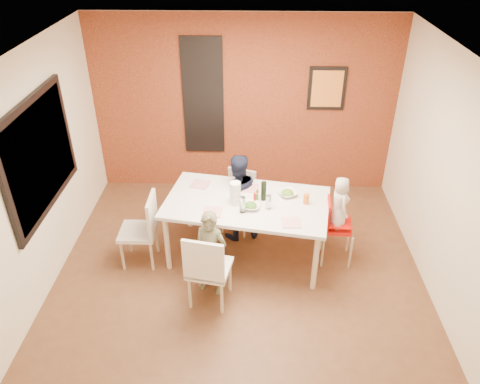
{
  "coord_description": "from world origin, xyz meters",
  "views": [
    {
      "loc": [
        0.14,
        -4.35,
        3.92
      ],
      "look_at": [
        0.0,
        0.3,
        1.05
      ],
      "focal_mm": 35.0,
      "sensor_mm": 36.0,
      "label": 1
    }
  ],
  "objects_px": {
    "child_far": "(237,198)",
    "wine_bottle": "(264,191)",
    "chair_far": "(239,197)",
    "paper_towel_roll": "(235,193)",
    "dining_table": "(247,206)",
    "chair_left": "(144,227)",
    "high_chair": "(335,225)",
    "chair_near": "(207,268)",
    "toddler": "(340,203)",
    "child_near": "(211,254)"
  },
  "relations": [
    {
      "from": "chair_near",
      "to": "high_chair",
      "type": "distance_m",
      "value": 1.74
    },
    {
      "from": "child_far",
      "to": "toddler",
      "type": "distance_m",
      "value": 1.36
    },
    {
      "from": "high_chair",
      "to": "toddler",
      "type": "xyz_separation_m",
      "value": [
        0.02,
        -0.0,
        0.33
      ]
    },
    {
      "from": "chair_far",
      "to": "toddler",
      "type": "bearing_deg",
      "value": -10.4
    },
    {
      "from": "toddler",
      "to": "paper_towel_roll",
      "type": "bearing_deg",
      "value": 77.1
    },
    {
      "from": "high_chair",
      "to": "child_far",
      "type": "height_order",
      "value": "child_far"
    },
    {
      "from": "chair_near",
      "to": "high_chair",
      "type": "xyz_separation_m",
      "value": [
        1.51,
        0.86,
        -0.02
      ]
    },
    {
      "from": "dining_table",
      "to": "chair_left",
      "type": "height_order",
      "value": "chair_left"
    },
    {
      "from": "chair_far",
      "to": "paper_towel_roll",
      "type": "xyz_separation_m",
      "value": [
        -0.03,
        -0.7,
        0.49
      ]
    },
    {
      "from": "child_far",
      "to": "toddler",
      "type": "height_order",
      "value": "child_far"
    },
    {
      "from": "chair_far",
      "to": "chair_left",
      "type": "distance_m",
      "value": 1.41
    },
    {
      "from": "high_chair",
      "to": "child_near",
      "type": "distance_m",
      "value": 1.62
    },
    {
      "from": "child_far",
      "to": "toddler",
      "type": "xyz_separation_m",
      "value": [
        1.26,
        -0.46,
        0.24
      ]
    },
    {
      "from": "chair_far",
      "to": "child_near",
      "type": "xyz_separation_m",
      "value": [
        -0.29,
        -1.31,
        0.06
      ]
    },
    {
      "from": "dining_table",
      "to": "paper_towel_roll",
      "type": "distance_m",
      "value": 0.26
    },
    {
      "from": "dining_table",
      "to": "paper_towel_roll",
      "type": "height_order",
      "value": "paper_towel_roll"
    },
    {
      "from": "child_far",
      "to": "wine_bottle",
      "type": "bearing_deg",
      "value": 115.17
    },
    {
      "from": "child_near",
      "to": "wine_bottle",
      "type": "distance_m",
      "value": 1.02
    },
    {
      "from": "chair_near",
      "to": "chair_far",
      "type": "relative_size",
      "value": 1.14
    },
    {
      "from": "child_near",
      "to": "wine_bottle",
      "type": "height_order",
      "value": "child_near"
    },
    {
      "from": "chair_left",
      "to": "toddler",
      "type": "height_order",
      "value": "toddler"
    },
    {
      "from": "child_near",
      "to": "paper_towel_roll",
      "type": "relative_size",
      "value": 3.7
    },
    {
      "from": "child_near",
      "to": "toddler",
      "type": "distance_m",
      "value": 1.67
    },
    {
      "from": "high_chair",
      "to": "child_near",
      "type": "xyz_separation_m",
      "value": [
        -1.5,
        -0.62,
        0.01
      ]
    },
    {
      "from": "dining_table",
      "to": "chair_near",
      "type": "distance_m",
      "value": 1.03
    },
    {
      "from": "child_far",
      "to": "paper_towel_roll",
      "type": "xyz_separation_m",
      "value": [
        -0.0,
        -0.46,
        0.35
      ]
    },
    {
      "from": "chair_left",
      "to": "child_near",
      "type": "height_order",
      "value": "child_near"
    },
    {
      "from": "chair_near",
      "to": "child_near",
      "type": "height_order",
      "value": "child_near"
    },
    {
      "from": "high_chair",
      "to": "child_far",
      "type": "relative_size",
      "value": 0.71
    },
    {
      "from": "dining_table",
      "to": "chair_left",
      "type": "distance_m",
      "value": 1.29
    },
    {
      "from": "chair_near",
      "to": "child_far",
      "type": "relative_size",
      "value": 0.79
    },
    {
      "from": "dining_table",
      "to": "paper_towel_roll",
      "type": "bearing_deg",
      "value": -158.5
    },
    {
      "from": "chair_near",
      "to": "child_far",
      "type": "distance_m",
      "value": 1.36
    },
    {
      "from": "high_chair",
      "to": "paper_towel_roll",
      "type": "height_order",
      "value": "paper_towel_roll"
    },
    {
      "from": "high_chair",
      "to": "wine_bottle",
      "type": "distance_m",
      "value": 0.99
    },
    {
      "from": "toddler",
      "to": "wine_bottle",
      "type": "height_order",
      "value": "toddler"
    },
    {
      "from": "child_near",
      "to": "child_far",
      "type": "distance_m",
      "value": 1.11
    },
    {
      "from": "child_far",
      "to": "chair_near",
      "type": "bearing_deg",
      "value": 60.46
    },
    {
      "from": "wine_bottle",
      "to": "paper_towel_roll",
      "type": "xyz_separation_m",
      "value": [
        -0.34,
        -0.1,
        0.02
      ]
    },
    {
      "from": "child_near",
      "to": "child_far",
      "type": "bearing_deg",
      "value": 93.51
    },
    {
      "from": "dining_table",
      "to": "child_far",
      "type": "height_order",
      "value": "child_far"
    },
    {
      "from": "chair_far",
      "to": "paper_towel_roll",
      "type": "relative_size",
      "value": 2.94
    },
    {
      "from": "chair_far",
      "to": "toddler",
      "type": "xyz_separation_m",
      "value": [
        1.23,
        -0.7,
        0.38
      ]
    },
    {
      "from": "child_near",
      "to": "chair_near",
      "type": "bearing_deg",
      "value": -76.79
    },
    {
      "from": "wine_bottle",
      "to": "child_far",
      "type": "bearing_deg",
      "value": 132.82
    },
    {
      "from": "high_chair",
      "to": "chair_far",
      "type": "bearing_deg",
      "value": 64.89
    },
    {
      "from": "dining_table",
      "to": "child_far",
      "type": "xyz_separation_m",
      "value": [
        -0.14,
        0.41,
        -0.13
      ]
    },
    {
      "from": "dining_table",
      "to": "child_near",
      "type": "distance_m",
      "value": 0.81
    },
    {
      "from": "dining_table",
      "to": "high_chair",
      "type": "xyz_separation_m",
      "value": [
        1.1,
        -0.05,
        -0.22
      ]
    },
    {
      "from": "paper_towel_roll",
      "to": "chair_near",
      "type": "bearing_deg",
      "value": -107.84
    }
  ]
}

